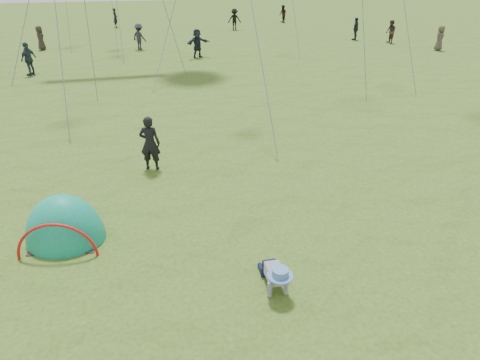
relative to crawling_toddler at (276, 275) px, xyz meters
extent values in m
plane|color=#315014|center=(-0.59, 0.34, -0.32)|extent=(140.00, 140.00, 0.00)
ellipsoid|color=#097647|center=(-3.82, 2.60, -0.32)|extent=(1.86, 1.63, 2.13)
imported|color=black|center=(-1.76, 5.75, 0.47)|extent=(0.67, 0.54, 1.58)
imported|color=black|center=(-2.54, 37.62, 0.53)|extent=(0.47, 0.66, 1.70)
imported|color=black|center=(13.65, 37.23, 0.51)|extent=(0.66, 0.83, 1.66)
imported|color=#1B212D|center=(15.31, 25.42, 0.51)|extent=(0.98, 0.97, 1.66)
imported|color=black|center=(7.69, 33.36, 0.57)|extent=(1.23, 0.80, 1.78)
imported|color=#463D33|center=(18.62, 19.92, 0.49)|extent=(0.88, 0.94, 1.62)
imported|color=#273542|center=(-7.03, 19.21, 0.53)|extent=(0.90, 1.06, 1.70)
imported|color=#26242D|center=(-1.01, 25.49, 0.53)|extent=(1.21, 1.23, 1.70)
imported|color=#2E2521|center=(-7.55, 27.09, 0.47)|extent=(0.71, 0.89, 1.58)
imported|color=black|center=(2.34, 21.67, 0.55)|extent=(1.68, 1.07, 1.73)
imported|color=#382C26|center=(17.07, 23.39, 0.50)|extent=(0.66, 0.83, 1.64)
camera|label=1|loc=(-2.18, -5.70, 4.98)|focal=32.00mm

